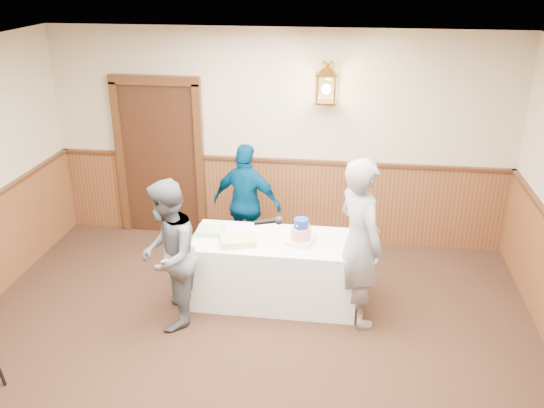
{
  "coord_description": "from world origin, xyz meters",
  "views": [
    {
      "loc": [
        0.92,
        -3.63,
        3.54
      ],
      "look_at": [
        0.17,
        1.7,
        1.25
      ],
      "focal_mm": 38.0,
      "sensor_mm": 36.0,
      "label": 1
    }
  ],
  "objects_px": {
    "assistant_p": "(247,204)",
    "sheet_cake_yellow": "(238,240)",
    "interviewer": "(168,255)",
    "display_table": "(275,269)",
    "baker": "(360,243)",
    "sheet_cake_green": "(210,231)",
    "tiered_cake": "(301,234)"
  },
  "relations": [
    {
      "from": "assistant_p",
      "to": "sheet_cake_yellow",
      "type": "bearing_deg",
      "value": 108.68
    },
    {
      "from": "interviewer",
      "to": "assistant_p",
      "type": "bearing_deg",
      "value": 153.36
    },
    {
      "from": "display_table",
      "to": "baker",
      "type": "relative_size",
      "value": 1.0
    },
    {
      "from": "sheet_cake_green",
      "to": "assistant_p",
      "type": "xyz_separation_m",
      "value": [
        0.25,
        0.86,
        -0.02
      ]
    },
    {
      "from": "sheet_cake_green",
      "to": "assistant_p",
      "type": "distance_m",
      "value": 0.89
    },
    {
      "from": "sheet_cake_green",
      "to": "assistant_p",
      "type": "bearing_deg",
      "value": 73.64
    },
    {
      "from": "baker",
      "to": "assistant_p",
      "type": "distance_m",
      "value": 1.8
    },
    {
      "from": "sheet_cake_yellow",
      "to": "sheet_cake_green",
      "type": "height_order",
      "value": "sheet_cake_yellow"
    },
    {
      "from": "display_table",
      "to": "tiered_cake",
      "type": "xyz_separation_m",
      "value": [
        0.29,
        -0.04,
        0.48
      ]
    },
    {
      "from": "baker",
      "to": "sheet_cake_green",
      "type": "bearing_deg",
      "value": 46.08
    },
    {
      "from": "display_table",
      "to": "baker",
      "type": "height_order",
      "value": "baker"
    },
    {
      "from": "tiered_cake",
      "to": "assistant_p",
      "type": "relative_size",
      "value": 0.21
    },
    {
      "from": "sheet_cake_yellow",
      "to": "tiered_cake",
      "type": "bearing_deg",
      "value": 9.82
    },
    {
      "from": "display_table",
      "to": "assistant_p",
      "type": "distance_m",
      "value": 1.08
    },
    {
      "from": "baker",
      "to": "display_table",
      "type": "bearing_deg",
      "value": 40.15
    },
    {
      "from": "sheet_cake_green",
      "to": "interviewer",
      "type": "relative_size",
      "value": 0.18
    },
    {
      "from": "baker",
      "to": "assistant_p",
      "type": "height_order",
      "value": "baker"
    },
    {
      "from": "sheet_cake_yellow",
      "to": "interviewer",
      "type": "bearing_deg",
      "value": -145.24
    },
    {
      "from": "assistant_p",
      "to": "sheet_cake_green",
      "type": "bearing_deg",
      "value": 87.04
    },
    {
      "from": "sheet_cake_yellow",
      "to": "assistant_p",
      "type": "distance_m",
      "value": 1.05
    },
    {
      "from": "tiered_cake",
      "to": "sheet_cake_yellow",
      "type": "relative_size",
      "value": 0.88
    },
    {
      "from": "sheet_cake_green",
      "to": "interviewer",
      "type": "xyz_separation_m",
      "value": [
        -0.29,
        -0.63,
        0.01
      ]
    },
    {
      "from": "tiered_cake",
      "to": "baker",
      "type": "bearing_deg",
      "value": -19.98
    },
    {
      "from": "interviewer",
      "to": "assistant_p",
      "type": "distance_m",
      "value": 1.58
    },
    {
      "from": "tiered_cake",
      "to": "interviewer",
      "type": "distance_m",
      "value": 1.41
    },
    {
      "from": "interviewer",
      "to": "assistant_p",
      "type": "xyz_separation_m",
      "value": [
        0.54,
        1.49,
        -0.03
      ]
    },
    {
      "from": "interviewer",
      "to": "assistant_p",
      "type": "height_order",
      "value": "interviewer"
    },
    {
      "from": "interviewer",
      "to": "baker",
      "type": "bearing_deg",
      "value": 93.03
    },
    {
      "from": "sheet_cake_yellow",
      "to": "baker",
      "type": "bearing_deg",
      "value": -4.85
    },
    {
      "from": "display_table",
      "to": "sheet_cake_yellow",
      "type": "distance_m",
      "value": 0.58
    },
    {
      "from": "display_table",
      "to": "sheet_cake_green",
      "type": "xyz_separation_m",
      "value": [
        -0.72,
        0.03,
        0.41
      ]
    },
    {
      "from": "sheet_cake_yellow",
      "to": "sheet_cake_green",
      "type": "xyz_separation_m",
      "value": [
        -0.35,
        0.19,
        -0.0
      ]
    }
  ]
}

